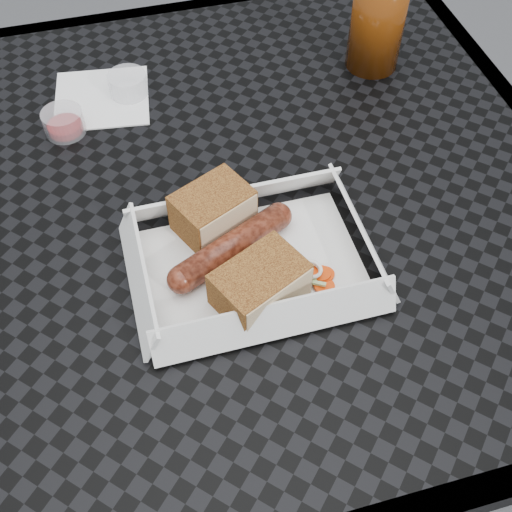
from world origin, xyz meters
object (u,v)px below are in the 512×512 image
Objects in this scene: food_tray at (253,265)px; drink_glass at (378,18)px; bratwurst at (232,247)px; patio_table at (238,229)px.

food_tray is 0.39m from drink_glass.
food_tray is 1.55× the size of drink_glass.
food_tray is 1.50× the size of bratwurst.
patio_table is at bearing 73.58° from bratwurst.
patio_table is at bearing -143.03° from drink_glass.
food_tray is 0.03m from bratwurst.
bratwurst is 1.03× the size of drink_glass.
bratwurst is at bearing -133.77° from drink_glass.
drink_glass is at bearing 36.97° from patio_table.
food_tray is (-0.01, -0.12, 0.08)m from patio_table.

